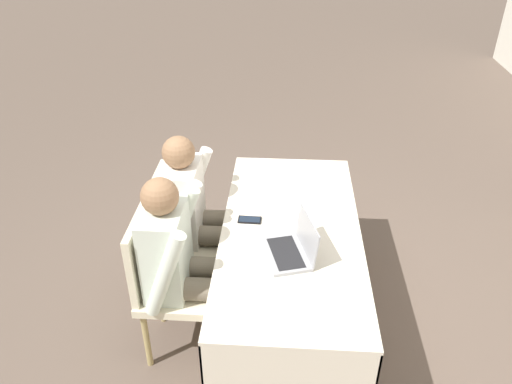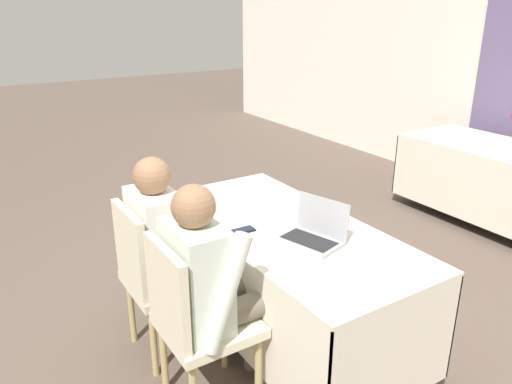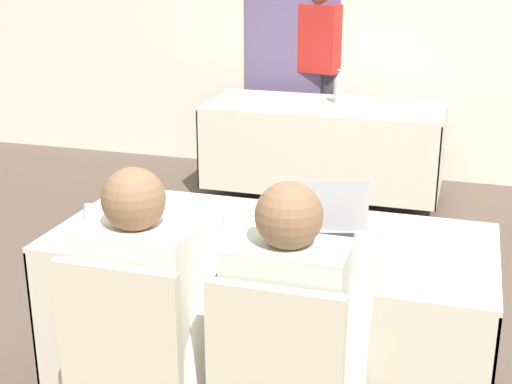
% 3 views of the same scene
% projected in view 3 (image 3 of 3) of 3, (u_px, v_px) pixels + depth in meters
% --- Properties ---
extents(wall_back, '(12.00, 0.06, 2.70)m').
position_uv_depth(wall_back, '(386.00, 12.00, 5.68)').
color(wall_back, silver).
rests_on(wall_back, ground_plane).
extents(curtain_panel, '(0.79, 0.04, 2.65)m').
position_uv_depth(curtain_panel, '(292.00, 13.00, 5.84)').
color(curtain_panel, slate).
rests_on(curtain_panel, ground_plane).
extents(conference_table_near, '(1.75, 0.81, 0.73)m').
position_uv_depth(conference_table_near, '(271.00, 275.00, 2.91)').
color(conference_table_near, beige).
rests_on(conference_table_near, ground_plane).
extents(conference_table_far, '(1.75, 0.81, 0.73)m').
position_uv_depth(conference_table_far, '(325.00, 127.00, 5.36)').
color(conference_table_far, beige).
rests_on(conference_table_far, ground_plane).
extents(laptop, '(0.37, 0.32, 0.22)m').
position_uv_depth(laptop, '(329.00, 231.00, 2.78)').
color(laptop, '#99999E').
rests_on(laptop, conference_table_near).
extents(cell_phone, '(0.08, 0.14, 0.01)m').
position_uv_depth(cell_phone, '(234.00, 256.00, 2.64)').
color(cell_phone, black).
rests_on(cell_phone, conference_table_near).
extents(paper_beside_laptop, '(0.22, 0.30, 0.00)m').
position_uv_depth(paper_beside_laptop, '(239.00, 213.00, 3.10)').
color(paper_beside_laptop, white).
rests_on(paper_beside_laptop, conference_table_near).
extents(paper_centre_table, '(0.24, 0.31, 0.00)m').
position_uv_depth(paper_centre_table, '(446.00, 273.00, 2.52)').
color(paper_centre_table, white).
rests_on(paper_centre_table, conference_table_near).
extents(paper_left_edge, '(0.22, 0.30, 0.00)m').
position_uv_depth(paper_left_edge, '(194.00, 241.00, 2.80)').
color(paper_left_edge, white).
rests_on(paper_left_edge, conference_table_near).
extents(water_bottle, '(0.07, 0.07, 0.25)m').
position_uv_depth(water_bottle, '(339.00, 88.00, 5.33)').
color(water_bottle, '#B7B7C1').
rests_on(water_bottle, conference_table_far).
extents(chair_near_left, '(0.44, 0.44, 0.92)m').
position_uv_depth(chair_near_left, '(140.00, 364.00, 2.34)').
color(chair_near_left, tan).
rests_on(chair_near_left, ground_plane).
extents(person_checkered_shirt, '(0.50, 0.52, 1.18)m').
position_uv_depth(person_checkered_shirt, '(151.00, 307.00, 2.39)').
color(person_checkered_shirt, '#665B4C').
rests_on(person_checkered_shirt, ground_plane).
extents(person_white_shirt, '(0.50, 0.52, 1.18)m').
position_uv_depth(person_white_shirt, '(293.00, 328.00, 2.25)').
color(person_white_shirt, '#665B4C').
rests_on(person_white_shirt, ground_plane).
extents(person_red_shirt, '(0.38, 0.29, 1.59)m').
position_uv_depth(person_red_shirt, '(320.00, 65.00, 5.94)').
color(person_red_shirt, '#33333D').
rests_on(person_red_shirt, ground_plane).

